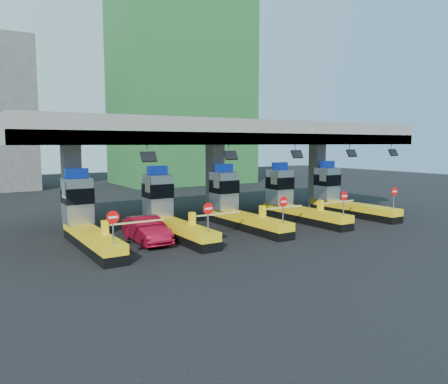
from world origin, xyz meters
TOP-DOWN VIEW (x-y plane):
  - ground at (0.00, 0.00)m, footprint 120.00×120.00m
  - toll_canopy at (0.00, 2.87)m, footprint 28.00×12.09m
  - toll_lane_far_left at (-10.00, 0.28)m, footprint 4.43×8.00m
  - toll_lane_left at (-5.00, 0.28)m, footprint 4.43×8.00m
  - toll_lane_center at (0.00, 0.28)m, footprint 4.43×8.00m
  - toll_lane_right at (5.00, 0.28)m, footprint 4.43×8.00m
  - toll_lane_far_right at (10.00, 0.28)m, footprint 4.43×8.00m
  - bg_building_scaffold at (12.00, 32.00)m, footprint 18.00×12.00m
  - red_car at (-6.93, -1.01)m, footprint 1.69×4.49m

SIDE VIEW (x-z plane):
  - ground at x=0.00m, z-range 0.00..0.00m
  - red_car at x=-6.93m, z-range 0.00..1.46m
  - toll_lane_far_left at x=-10.00m, z-range -0.68..3.47m
  - toll_lane_left at x=-5.00m, z-range -0.68..3.47m
  - toll_lane_center at x=0.00m, z-range -0.68..3.47m
  - toll_lane_right at x=5.00m, z-range -0.68..3.47m
  - toll_lane_far_right at x=10.00m, z-range -0.68..3.47m
  - toll_canopy at x=0.00m, z-range 2.63..9.63m
  - bg_building_scaffold at x=12.00m, z-range 0.00..28.00m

